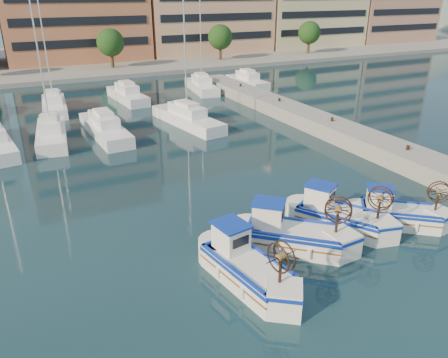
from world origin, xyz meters
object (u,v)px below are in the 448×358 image
fishing_boat_b (291,233)px  fishing_boat_d (397,212)px  fishing_boat_c (338,215)px  fishing_boat_a (246,266)px

fishing_boat_b → fishing_boat_d: size_ratio=1.11×
fishing_boat_c → fishing_boat_d: (3.00, -1.08, -0.06)m
fishing_boat_b → fishing_boat_c: (3.24, 0.49, -0.04)m
fishing_boat_a → fishing_boat_c: size_ratio=1.04×
fishing_boat_a → fishing_boat_d: fishing_boat_a is taller
fishing_boat_c → fishing_boat_d: size_ratio=1.11×
fishing_boat_b → fishing_boat_c: size_ratio=1.00×
fishing_boat_b → fishing_boat_c: 3.28m
fishing_boat_b → fishing_boat_d: (6.24, -0.58, -0.09)m
fishing_boat_a → fishing_boat_b: (3.13, 1.33, 0.01)m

